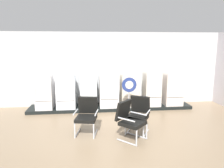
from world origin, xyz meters
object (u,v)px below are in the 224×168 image
Objects in this scene: refrigerator_0 at (44,89)px; refrigerator_5 at (152,85)px; refrigerator_1 at (66,88)px; armchair_left at (87,114)px; refrigerator_4 at (130,86)px; refrigerator_2 at (89,88)px; armchair_center at (129,119)px; refrigerator_6 at (173,85)px; refrigerator_3 at (109,86)px; armchair_right at (138,113)px; sign_stand at (129,97)px.

refrigerator_5 is at bearing 0.00° from refrigerator_0.
refrigerator_1 is 1.40× the size of armchair_left.
refrigerator_4 is at bearing 0.01° from refrigerator_1.
refrigerator_2 is 2.18m from armchair_left.
armchair_center is (1.06, -2.68, -0.32)m from refrigerator_2.
refrigerator_1 is 0.84m from refrigerator_2.
refrigerator_4 is 1.71m from refrigerator_6.
refrigerator_4 is at bearing 177.98° from refrigerator_5.
refrigerator_6 is (1.71, -0.03, 0.01)m from refrigerator_4.
refrigerator_3 reaches higher than refrigerator_4.
refrigerator_0 reaches higher than armchair_right.
refrigerator_5 is 1.49× the size of armchair_left.
sign_stand is (0.32, 1.72, 0.15)m from armchair_center.
refrigerator_4 is 2.73m from armchair_left.
refrigerator_0 is 1.01× the size of refrigerator_2.
refrigerator_0 is at bearing 163.11° from sign_stand.
refrigerator_3 reaches higher than armchair_left.
refrigerator_5 is (3.30, -0.03, 0.06)m from refrigerator_1.
refrigerator_5 is at bearing 64.53° from armchair_right.
refrigerator_2 is 0.94× the size of refrigerator_5.
armchair_left is at bearing -91.44° from refrigerator_2.
refrigerator_2 is at bearing 0.95° from refrigerator_1.
refrigerator_2 is at bearing 1.55° from refrigerator_0.
refrigerator_3 is (1.61, -0.02, 0.04)m from refrigerator_1.
refrigerator_0 is 1.41× the size of armchair_center.
refrigerator_0 is at bearing -179.94° from refrigerator_6.
armchair_left is (1.57, -2.12, -0.33)m from refrigerator_0.
refrigerator_1 is at bearing -179.05° from refrigerator_2.
armchair_center is at bearing -44.44° from refrigerator_0.
refrigerator_1 reaches higher than refrigerator_2.
armchair_left is (0.79, -2.15, -0.32)m from refrigerator_1.
refrigerator_6 is 2.92m from armchair_right.
refrigerator_6 reaches higher than refrigerator_0.
sign_stand is (-1.92, -0.92, -0.20)m from refrigerator_6.
sign_stand is at bearing -102.86° from refrigerator_4.
refrigerator_1 is at bearing 135.35° from armchair_right.
armchair_center is (-0.54, -2.66, -0.34)m from refrigerator_4.
armchair_center is 0.74× the size of sign_stand.
armchair_left is at bearing 155.09° from armchair_center.
refrigerator_0 reaches higher than armchair_center.
refrigerator_4 is 1.44× the size of armchair_right.
armchair_center is (1.90, -2.66, -0.32)m from refrigerator_1.
refrigerator_6 is (0.84, 0.01, -0.02)m from refrigerator_5.
armchair_left is (-0.82, -2.13, -0.35)m from refrigerator_3.
refrigerator_2 reaches higher than armchair_center.
refrigerator_1 is at bearing 179.42° from refrigerator_3.
refrigerator_3 is 2.33m from armchair_right.
sign_stand is (1.38, -0.96, -0.17)m from refrigerator_2.
refrigerator_3 reaches higher than armchair_center.
refrigerator_0 is 1.41× the size of armchair_left.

